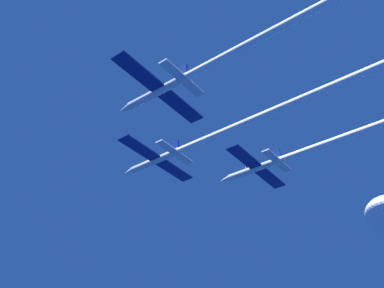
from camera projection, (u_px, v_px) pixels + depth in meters
jet_lead at (250, 120)px, 80.84m from camera, size 20.93×76.09×3.47m
jet_left_wing at (279, 28)px, 63.30m from camera, size 20.93×75.77×3.47m
jet_right_wing at (342, 138)px, 85.28m from camera, size 20.93×68.04×3.47m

